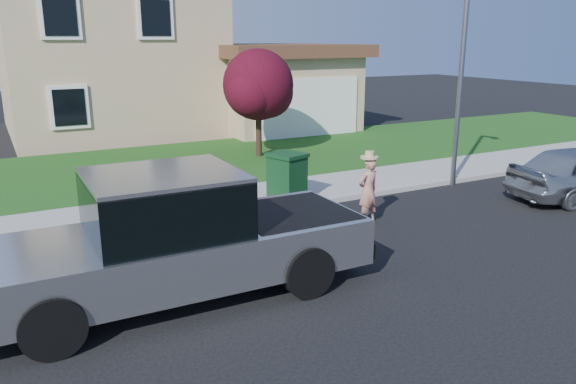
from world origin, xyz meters
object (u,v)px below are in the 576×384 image
at_px(ornamental_tree, 259,88).
at_px(trash_bin, 287,177).
at_px(pickup_truck, 175,240).
at_px(woman, 368,190).
at_px(street_lamp, 464,64).

relative_size(ornamental_tree, trash_bin, 3.02).
bearing_deg(ornamental_tree, trash_bin, -109.01).
xyz_separation_m(pickup_truck, woman, (4.75, 1.50, -0.18)).
bearing_deg(woman, pickup_truck, 8.30).
xyz_separation_m(pickup_truck, trash_bin, (3.80, 3.43, -0.20)).
bearing_deg(pickup_truck, street_lamp, 19.51).
distance_m(pickup_truck, ornamental_tree, 10.51).
xyz_separation_m(trash_bin, street_lamp, (5.01, -0.41, 2.53)).
xyz_separation_m(ornamental_tree, trash_bin, (-1.84, -5.33, -1.60)).
distance_m(woman, trash_bin, 2.15).
distance_m(trash_bin, street_lamp, 5.62).
relative_size(pickup_truck, trash_bin, 5.30).
xyz_separation_m(ornamental_tree, street_lamp, (3.17, -5.74, 0.93)).
xyz_separation_m(pickup_truck, street_lamp, (8.80, 3.02, 2.33)).
distance_m(pickup_truck, street_lamp, 9.60).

